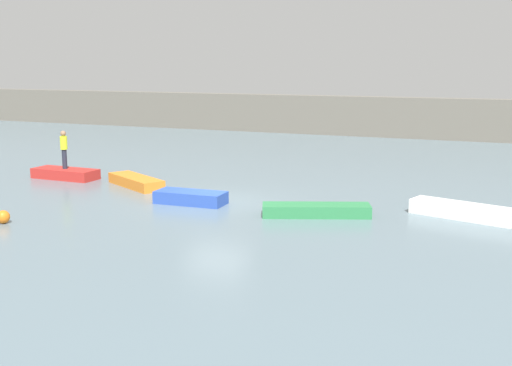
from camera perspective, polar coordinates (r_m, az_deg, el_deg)
name	(u,v)px	position (r m, az deg, el deg)	size (l,w,h in m)	color
ground_plane	(217,202)	(25.01, -3.49, -1.70)	(120.00, 120.00, 0.00)	slate
embankment_wall	(365,116)	(47.83, 9.64, 5.83)	(80.00, 1.20, 2.87)	#666056
rowboat_red	(65,174)	(31.20, -16.48, 0.80)	(3.13, 1.17, 0.47)	red
rowboat_orange	(136,182)	(28.49, -10.55, 0.12)	(3.40, 1.00, 0.44)	orange
rowboat_blue	(191,197)	(24.80, -5.79, -1.28)	(2.70, 1.10, 0.47)	#2B4CAD
rowboat_green	(316,210)	(22.78, 5.33, -2.41)	(3.77, 0.96, 0.42)	#2D7F47
rowboat_white	(463,211)	(23.51, 17.77, -2.36)	(3.60, 0.94, 0.51)	white
person_hiviz_shirt	(64,147)	(31.03, -16.59, 3.03)	(0.32, 0.32, 1.76)	#232838
mooring_buoy	(3,217)	(23.27, -21.43, -2.80)	(0.45, 0.45, 0.45)	orange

